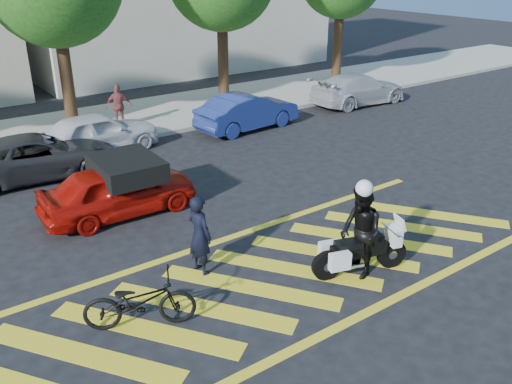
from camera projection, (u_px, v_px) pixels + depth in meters
ground at (274, 277)px, 10.82m from camera, size 90.00×90.00×0.00m
sidewalk at (74, 129)px, 19.70m from camera, size 60.00×5.00×0.15m
crosswalk at (273, 278)px, 10.80m from camera, size 12.33×4.00×0.01m
officer_bike at (200, 235)px, 10.71m from camera, size 0.48×0.66×1.67m
bicycle at (140, 301)px, 9.22m from camera, size 2.01×1.44×1.01m
police_motorcycle at (359, 252)px, 10.77m from camera, size 2.01×0.98×0.91m
officer_moto at (361, 232)px, 10.58m from camera, size 0.95×1.09×1.88m
red_convertible at (118, 190)px, 13.21m from camera, size 3.82×1.62×1.29m
parked_mid_left at (38, 156)px, 15.49m from camera, size 4.62×2.47×1.23m
parked_mid_right at (97, 133)px, 17.33m from camera, size 4.02×1.86×1.33m
parked_right at (248, 111)px, 19.71m from camera, size 4.07×1.70×1.31m
parked_far_right at (359, 89)px, 23.00m from camera, size 4.52×2.00×1.29m
pedestrian_right at (119, 106)px, 19.38m from camera, size 0.98×0.64×1.55m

